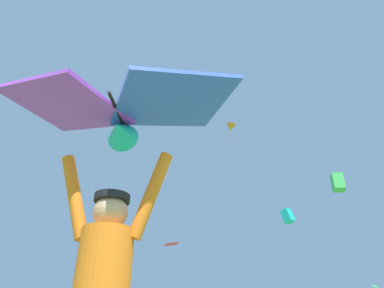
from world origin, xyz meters
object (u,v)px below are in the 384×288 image
(distant_kite_green_low_right, at_px, (338,182))
(distant_kite_green_far_center, at_px, (375,286))
(distant_kite_teal_high_right, at_px, (288,216))
(distant_kite_red_overhead_distant, at_px, (171,243))
(distant_kite_orange_mid_left, at_px, (231,127))
(held_stunt_kite, at_px, (119,110))

(distant_kite_green_low_right, bearing_deg, distant_kite_green_far_center, 70.58)
(distant_kite_teal_high_right, xyz_separation_m, distant_kite_green_low_right, (4.05, -3.39, 1.36))
(distant_kite_red_overhead_distant, bearing_deg, distant_kite_teal_high_right, 57.21)
(distant_kite_green_far_center, xyz_separation_m, distant_kite_orange_mid_left, (-10.96, -0.40, 16.71))
(held_stunt_kite, relative_size, distant_kite_green_low_right, 1.29)
(distant_kite_teal_high_right, relative_size, distant_kite_green_low_right, 0.95)
(distant_kite_green_far_center, height_order, distant_kite_green_low_right, distant_kite_green_low_right)
(distant_kite_teal_high_right, relative_size, distant_kite_red_overhead_distant, 1.33)
(distant_kite_green_far_center, xyz_separation_m, distant_kite_green_low_right, (-2.15, -6.09, 6.89))
(distant_kite_red_overhead_distant, bearing_deg, distant_kite_orange_mid_left, 80.24)
(held_stunt_kite, xyz_separation_m, distant_kite_green_low_right, (5.77, 25.38, 9.08))
(distant_kite_teal_high_right, distance_m, distant_kite_green_low_right, 5.45)
(distant_kite_green_far_center, relative_size, distant_kite_orange_mid_left, 0.28)
(distant_kite_red_overhead_distant, distance_m, distant_kite_green_low_right, 14.60)
(distant_kite_green_low_right, xyz_separation_m, distant_kite_orange_mid_left, (-8.82, 5.69, 9.82))
(distant_kite_teal_high_right, height_order, distant_kite_green_low_right, distant_kite_green_low_right)
(distant_kite_red_overhead_distant, bearing_deg, distant_kite_green_low_right, 34.23)
(distant_kite_orange_mid_left, bearing_deg, distant_kite_red_overhead_distant, -99.76)
(distant_kite_green_low_right, distance_m, distant_kite_orange_mid_left, 14.37)
(distant_kite_teal_high_right, height_order, distant_kite_orange_mid_left, distant_kite_orange_mid_left)
(distant_kite_red_overhead_distant, relative_size, distant_kite_orange_mid_left, 0.44)
(distant_kite_green_far_center, bearing_deg, distant_kite_orange_mid_left, -177.93)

